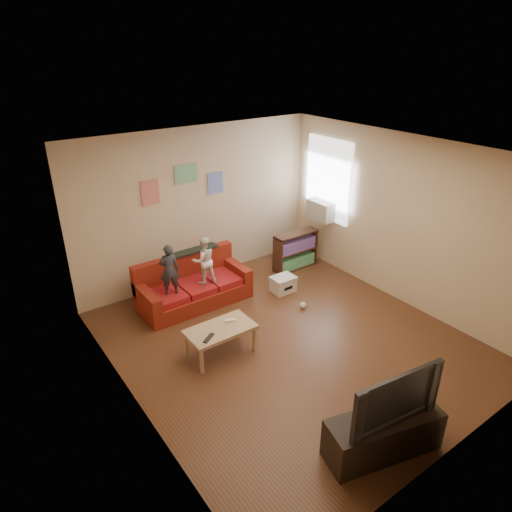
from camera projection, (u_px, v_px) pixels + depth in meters
room_shell at (291, 257)px, 6.00m from camera, size 4.52×5.02×2.72m
sofa at (193, 287)px, 7.47m from camera, size 1.79×0.82×0.79m
child_a at (169, 270)px, 6.89m from camera, size 0.34×0.27×0.82m
child_b at (204, 260)px, 7.22m from camera, size 0.43×0.36×0.80m
coffee_table at (220, 332)px, 6.17m from camera, size 0.93×0.51×0.42m
remote at (209, 338)px, 5.92m from camera, size 0.21×0.16×0.02m
game_controller at (231, 320)px, 6.28m from camera, size 0.15×0.10×0.03m
bookshelf at (295, 252)px, 8.58m from camera, size 0.89×0.27×0.71m
window at (328, 180)px, 8.25m from camera, size 0.04×1.08×1.48m
ac_unit at (321, 210)px, 8.43m from camera, size 0.28×0.55×0.35m
artwork_left at (150, 192)px, 7.20m from camera, size 0.30×0.01×0.40m
artwork_center at (186, 174)px, 7.46m from camera, size 0.42×0.01×0.32m
artwork_right at (215, 183)px, 7.85m from camera, size 0.30×0.01×0.38m
file_box at (283, 284)px, 7.82m from camera, size 0.40×0.31×0.28m
tv_stand at (383, 434)px, 4.72m from camera, size 1.30×0.71×0.46m
television at (390, 394)px, 4.49m from camera, size 1.09×0.29×0.62m
tissue at (303, 305)px, 7.35m from camera, size 0.12×0.12×0.11m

